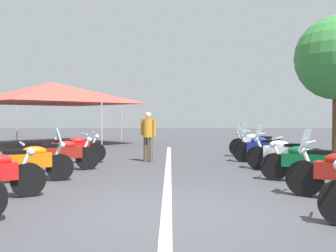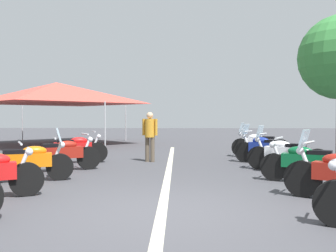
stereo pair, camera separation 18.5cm
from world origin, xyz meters
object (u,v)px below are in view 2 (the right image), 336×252
motorcycle_left_row_3 (61,154)px  motorcycle_left_row_4 (74,149)px  motorcycle_right_row_3 (286,154)px  motorcycle_right_row_4 (265,149)px  bystander_1 (150,133)px  event_tent (56,93)px  motorcycle_right_row_5 (260,144)px  motorcycle_right_row_2 (308,163)px  motorcycle_left_row_2 (27,161)px

motorcycle_left_row_3 → motorcycle_left_row_4: bearing=64.8°
motorcycle_left_row_4 → motorcycle_right_row_3: motorcycle_right_row_3 is taller
motorcycle_left_row_4 → motorcycle_right_row_4: 5.91m
bystander_1 → motorcycle_left_row_4: bearing=-57.6°
motorcycle_left_row_4 → event_tent: bearing=93.1°
motorcycle_right_row_3 → bystander_1: bystander_1 is taller
motorcycle_right_row_3 → motorcycle_right_row_4: (1.55, 0.17, 0.00)m
motorcycle_left_row_3 → motorcycle_right_row_3: bearing=-28.6°
motorcycle_right_row_5 → motorcycle_right_row_2: bearing=112.2°
motorcycle_left_row_3 → event_tent: bearing=79.0°
motorcycle_left_row_3 → motorcycle_right_row_3: motorcycle_right_row_3 is taller
motorcycle_right_row_3 → motorcycle_left_row_3: bearing=31.0°
motorcycle_left_row_3 → motorcycle_right_row_3: (0.14, -5.94, 0.01)m
bystander_1 → motorcycle_left_row_3: bearing=-24.6°
motorcycle_left_row_2 → motorcycle_right_row_5: 7.91m
motorcycle_right_row_4 → bystander_1: (0.42, 3.57, 0.46)m
event_tent → motorcycle_right_row_4: bearing=-130.1°
motorcycle_left_row_3 → bystander_1: (2.11, -2.19, 0.47)m
motorcycle_left_row_4 → bystander_1: bystander_1 is taller
event_tent → motorcycle_left_row_4: bearing=-158.2°
motorcycle_left_row_2 → motorcycle_left_row_3: motorcycle_left_row_2 is taller
motorcycle_left_row_2 → motorcycle_right_row_5: size_ratio=1.01×
motorcycle_left_row_2 → event_tent: 11.38m
motorcycle_right_row_2 → motorcycle_right_row_3: bearing=-63.4°
motorcycle_left_row_3 → motorcycle_left_row_2: bearing=-128.6°
motorcycle_right_row_5 → event_tent: size_ratio=0.28×
motorcycle_right_row_2 → motorcycle_right_row_3: (1.77, -0.05, 0.01)m
motorcycle_right_row_3 → bystander_1: bearing=2.0°
motorcycle_left_row_3 → motorcycle_right_row_4: bearing=-13.7°
motorcycle_left_row_4 → motorcycle_right_row_5: bearing=-3.4°
motorcycle_right_row_2 → motorcycle_left_row_2: bearing=27.9°
motorcycle_left_row_3 → motorcycle_right_row_3: 5.94m
motorcycle_left_row_4 → event_tent: (7.53, 3.02, 2.19)m
motorcycle_left_row_3 → event_tent: event_tent is taller
event_tent → motorcycle_right_row_5: bearing=-122.7°
motorcycle_right_row_4 → bystander_1: 3.63m
motorcycle_left_row_2 → motorcycle_right_row_4: 6.84m
motorcycle_left_row_4 → motorcycle_right_row_5: size_ratio=1.06×
motorcycle_left_row_2 → motorcycle_left_row_3: 1.60m
motorcycle_left_row_3 → motorcycle_right_row_5: 6.83m
event_tent → motorcycle_right_row_3: bearing=-134.9°
motorcycle_left_row_2 → motorcycle_right_row_2: (-0.04, -6.13, -0.01)m
motorcycle_right_row_3 → bystander_1: (1.97, 3.74, 0.46)m
motorcycle_left_row_3 → motorcycle_right_row_2: bearing=-45.4°
motorcycle_left_row_4 → event_tent: event_tent is taller
motorcycle_right_row_2 → motorcycle_right_row_4: (3.31, 0.12, 0.02)m
bystander_1 → motorcycle_right_row_4: bearing=104.8°
motorcycle_right_row_2 → bystander_1: (3.73, 3.69, 0.47)m
motorcycle_right_row_3 → event_tent: size_ratio=0.28×
motorcycle_right_row_4 → motorcycle_right_row_5: motorcycle_right_row_5 is taller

